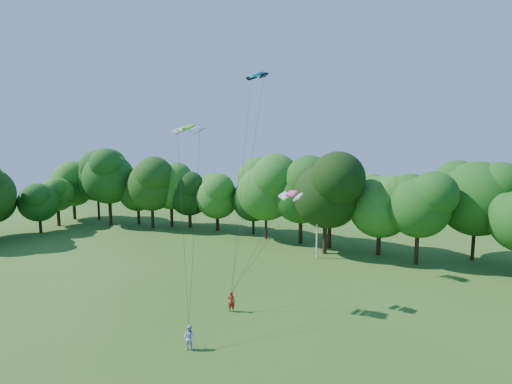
% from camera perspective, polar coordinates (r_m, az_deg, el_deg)
% --- Properties ---
extents(utility_pole, '(1.47, 0.18, 7.33)m').
position_cam_1_polar(utility_pole, '(48.25, 8.70, -4.98)').
color(utility_pole, silver).
rests_on(utility_pole, ground).
extents(kite_flyer_left, '(0.70, 0.52, 1.73)m').
position_cam_1_polar(kite_flyer_left, '(34.13, -3.55, -15.34)').
color(kite_flyer_left, '#A71F15').
rests_on(kite_flyer_left, ground).
extents(kite_flyer_right, '(0.90, 0.74, 1.69)m').
position_cam_1_polar(kite_flyer_right, '(29.01, -9.54, -19.76)').
color(kite_flyer_right, '#B5C9FB').
rests_on(kite_flyer_right, ground).
extents(kite_teal, '(2.62, 1.91, 0.53)m').
position_cam_1_polar(kite_teal, '(41.86, 0.23, 16.55)').
color(kite_teal, '#0588A9').
rests_on(kite_teal, ground).
extents(kite_green, '(2.65, 1.34, 0.46)m').
position_cam_1_polar(kite_green, '(32.81, -9.65, 9.13)').
color(kite_green, '#4EE822').
rests_on(kite_green, ground).
extents(kite_pink, '(2.09, 1.24, 0.46)m').
position_cam_1_polar(kite_pink, '(33.16, 5.06, -0.22)').
color(kite_pink, '#FC468B').
rests_on(kite_pink, ground).
extents(tree_back_west, '(8.51, 8.51, 12.38)m').
position_cam_1_polar(tree_back_west, '(65.61, -14.71, 1.60)').
color(tree_back_west, '#382016').
rests_on(tree_back_west, ground).
extents(tree_back_center, '(8.80, 8.80, 12.79)m').
position_cam_1_polar(tree_back_center, '(49.64, 9.95, 0.25)').
color(tree_back_center, black).
rests_on(tree_back_center, ground).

